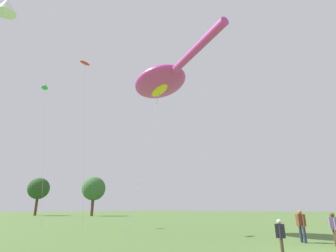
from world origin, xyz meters
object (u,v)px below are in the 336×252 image
at_px(big_show_kite, 161,82).
at_px(tree_oak_right, 94,189).
at_px(tree_pine_center, 39,189).
at_px(small_kite_delta_white, 85,65).
at_px(small_kite_box_yellow, 45,87).
at_px(person_redhead_woman, 281,235).
at_px(person_photographer, 301,224).
at_px(person_short_left, 334,227).
at_px(small_kite_stunt_black, 7,6).

height_order(big_show_kite, tree_oak_right, big_show_kite).
relative_size(tree_oak_right, tree_pine_center, 0.98).
relative_size(small_kite_delta_white, tree_pine_center, 1.56).
bearing_deg(small_kite_box_yellow, person_redhead_woman, 116.44).
bearing_deg(small_kite_delta_white, person_photographer, -74.44).
distance_m(person_redhead_woman, person_short_left, 4.86).
bearing_deg(tree_oak_right, tree_pine_center, 116.69).
bearing_deg(small_kite_box_yellow, small_kite_delta_white, 114.23).
bearing_deg(person_redhead_woman, big_show_kite, -41.31).
relative_size(small_kite_stunt_black, tree_pine_center, 1.56).
height_order(small_kite_box_yellow, tree_pine_center, small_kite_box_yellow).
relative_size(small_kite_box_yellow, small_kite_stunt_black, 1.09).
bearing_deg(small_kite_stunt_black, small_kite_delta_white, 133.44).
xyz_separation_m(person_redhead_woman, small_kite_delta_white, (0.27, 15.60, 13.36)).
relative_size(small_kite_box_yellow, small_kite_delta_white, 1.08).
height_order(big_show_kite, small_kite_delta_white, small_kite_delta_white).
bearing_deg(small_kite_delta_white, tree_oak_right, 50.46).
relative_size(person_redhead_woman, small_kite_stunt_black, 0.09).
xyz_separation_m(big_show_kite, small_kite_delta_white, (-3.71, 5.92, 2.24)).
xyz_separation_m(big_show_kite, tree_oak_right, (23.48, 42.69, -5.60)).
height_order(big_show_kite, tree_pine_center, big_show_kite).
distance_m(person_short_left, small_kite_box_yellow, 29.98).
xyz_separation_m(person_photographer, small_kite_delta_white, (-5.05, 15.00, 13.19)).
height_order(big_show_kite, small_kite_box_yellow, small_kite_box_yellow).
xyz_separation_m(person_redhead_woman, tree_oak_right, (27.46, 52.37, 5.52)).
bearing_deg(person_short_left, big_show_kite, -19.59).
relative_size(small_kite_delta_white, small_kite_stunt_black, 1.00).
relative_size(big_show_kite, small_kite_box_yellow, 0.81).
bearing_deg(small_kite_stunt_black, big_show_kite, 97.09).
bearing_deg(small_kite_box_yellow, tree_oak_right, -105.31).
height_order(small_kite_box_yellow, small_kite_stunt_black, small_kite_box_yellow).
bearing_deg(tree_oak_right, small_kite_delta_white, -126.48).
relative_size(person_photographer, small_kite_stunt_black, 0.11).
relative_size(person_short_left, tree_oak_right, 0.17).
distance_m(small_kite_delta_white, small_kite_stunt_black, 7.86).
bearing_deg(person_photographer, small_kite_stunt_black, -3.16).
height_order(small_kite_stunt_black, tree_pine_center, small_kite_stunt_black).
xyz_separation_m(big_show_kite, small_kite_stunt_black, (-11.09, 3.19, 2.01)).
bearing_deg(tree_oak_right, person_photographer, -113.15).
distance_m(person_redhead_woman, small_kite_delta_white, 20.54).
relative_size(person_photographer, small_kite_box_yellow, 0.10).
bearing_deg(small_kite_delta_white, small_kite_box_yellow, 82.42).
distance_m(tree_oak_right, tree_pine_center, 15.66).
xyz_separation_m(small_kite_delta_white, small_kite_stunt_black, (-7.37, -2.72, -0.23)).
height_order(person_short_left, tree_oak_right, tree_oak_right).
xyz_separation_m(person_redhead_woman, tree_pine_center, (20.42, 66.36, 5.80)).
bearing_deg(small_kite_stunt_black, tree_oak_right, 161.97).
relative_size(person_redhead_woman, small_kite_box_yellow, 0.09).
distance_m(big_show_kite, person_redhead_woman, 15.27).
distance_m(person_photographer, tree_pine_center, 67.71).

